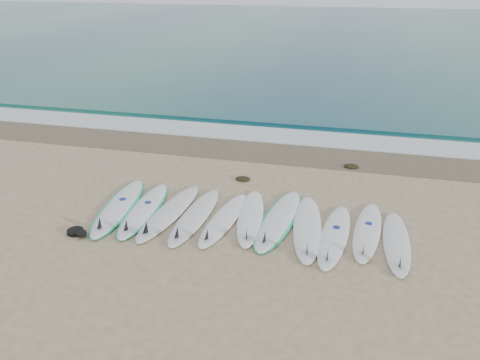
% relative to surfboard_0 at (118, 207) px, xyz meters
% --- Properties ---
extents(ground, '(120.00, 120.00, 0.00)m').
position_rel_surfboard_0_xyz_m(ground, '(2.92, 0.13, -0.05)').
color(ground, tan).
extents(ocean, '(120.00, 55.00, 0.03)m').
position_rel_surfboard_0_xyz_m(ocean, '(2.92, 32.63, -0.04)').
color(ocean, '#195A5A').
rests_on(ocean, ground).
extents(wet_sand_band, '(120.00, 1.80, 0.01)m').
position_rel_surfboard_0_xyz_m(wet_sand_band, '(2.92, 4.23, -0.05)').
color(wet_sand_band, brown).
rests_on(wet_sand_band, ground).
extents(foam_band, '(120.00, 1.40, 0.04)m').
position_rel_surfboard_0_xyz_m(foam_band, '(2.92, 5.63, -0.03)').
color(foam_band, silver).
rests_on(foam_band, ground).
extents(wave_crest, '(120.00, 1.00, 0.10)m').
position_rel_surfboard_0_xyz_m(wave_crest, '(2.92, 7.13, -0.00)').
color(wave_crest, '#195A5A').
rests_on(wave_crest, ground).
extents(surfboard_0, '(0.99, 2.85, 0.35)m').
position_rel_surfboard_0_xyz_m(surfboard_0, '(0.00, 0.00, 0.00)').
color(surfboard_0, white).
rests_on(surfboard_0, ground).
extents(surfboard_1, '(0.79, 2.64, 0.33)m').
position_rel_surfboard_0_xyz_m(surfboard_1, '(0.59, 0.02, -0.00)').
color(surfboard_1, white).
rests_on(surfboard_1, ground).
extents(surfboard_2, '(0.82, 2.74, 0.35)m').
position_rel_surfboard_0_xyz_m(surfboard_2, '(1.16, -0.00, 0.01)').
color(surfboard_2, silver).
rests_on(surfboard_2, ground).
extents(surfboard_3, '(0.65, 2.63, 0.33)m').
position_rel_surfboard_0_xyz_m(surfboard_3, '(1.75, -0.04, 0.01)').
color(surfboard_3, white).
rests_on(surfboard_3, ground).
extents(surfboard_4, '(0.75, 2.48, 0.31)m').
position_rel_surfboard_0_xyz_m(surfboard_4, '(2.37, -0.01, 0.00)').
color(surfboard_4, white).
rests_on(surfboard_4, ground).
extents(surfboard_5, '(0.85, 2.55, 0.32)m').
position_rel_surfboard_0_xyz_m(surfboard_5, '(2.90, 0.22, 0.00)').
color(surfboard_5, white).
rests_on(surfboard_5, ground).
extents(surfboard_6, '(0.97, 2.84, 0.35)m').
position_rel_surfboard_0_xyz_m(surfboard_6, '(3.49, 0.28, -0.00)').
color(surfboard_6, white).
rests_on(surfboard_6, ground).
extents(surfboard_7, '(0.83, 2.77, 0.35)m').
position_rel_surfboard_0_xyz_m(surfboard_7, '(4.11, 0.06, 0.01)').
color(surfboard_7, white).
rests_on(surfboard_7, ground).
extents(surfboard_8, '(0.74, 2.57, 0.32)m').
position_rel_surfboard_0_xyz_m(surfboard_8, '(4.64, -0.13, 0.00)').
color(surfboard_8, white).
rests_on(surfboard_8, ground).
extents(surfboard_9, '(0.75, 2.49, 0.31)m').
position_rel_surfboard_0_xyz_m(surfboard_9, '(5.27, 0.20, 0.00)').
color(surfboard_9, white).
rests_on(surfboard_9, ground).
extents(surfboard_10, '(0.51, 2.41, 0.31)m').
position_rel_surfboard_0_xyz_m(surfboard_10, '(5.81, -0.09, 0.00)').
color(surfboard_10, silver).
rests_on(surfboard_10, ground).
extents(seaweed_near, '(0.37, 0.29, 0.07)m').
position_rel_surfboard_0_xyz_m(seaweed_near, '(2.29, 2.16, -0.02)').
color(seaweed_near, black).
rests_on(seaweed_near, ground).
extents(seaweed_far, '(0.40, 0.31, 0.08)m').
position_rel_surfboard_0_xyz_m(seaweed_far, '(4.88, 3.61, -0.01)').
color(seaweed_far, black).
rests_on(seaweed_far, ground).
extents(leash_coil, '(0.46, 0.36, 0.11)m').
position_rel_surfboard_0_xyz_m(leash_coil, '(-0.30, -1.15, -0.00)').
color(leash_coil, black).
rests_on(leash_coil, ground).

